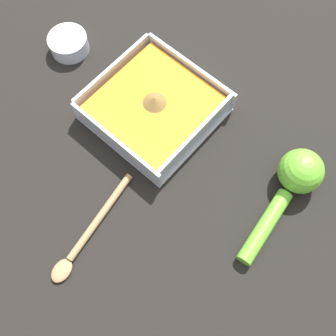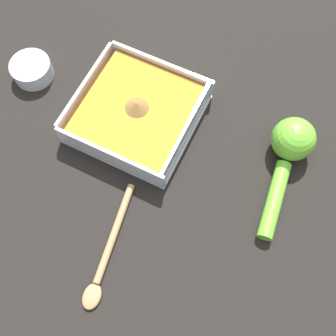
{
  "view_description": "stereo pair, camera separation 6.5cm",
  "coord_description": "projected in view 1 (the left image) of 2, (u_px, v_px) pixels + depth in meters",
  "views": [
    {
      "loc": [
        -0.26,
        0.26,
        0.63
      ],
      "look_at": [
        -0.09,
        0.08,
        0.03
      ],
      "focal_mm": 42.0,
      "sensor_mm": 36.0,
      "label": 1
    },
    {
      "loc": [
        -0.2,
        0.3,
        0.63
      ],
      "look_at": [
        -0.09,
        0.08,
        0.03
      ],
      "focal_mm": 42.0,
      "sensor_mm": 36.0,
      "label": 2
    }
  ],
  "objects": [
    {
      "name": "lemon_squeezer",
      "position": [
        294.0,
        181.0,
        0.64
      ],
      "size": [
        0.07,
        0.21,
        0.07
      ],
      "rotation": [
        0.0,
        0.0,
        4.82
      ],
      "color": "#6BC633",
      "rests_on": "ground_plane"
    },
    {
      "name": "spice_bowl",
      "position": [
        69.0,
        44.0,
        0.76
      ],
      "size": [
        0.08,
        0.08,
        0.03
      ],
      "color": "silver",
      "rests_on": "ground_plane"
    },
    {
      "name": "ground_plane",
      "position": [
        159.0,
        111.0,
        0.72
      ],
      "size": [
        4.0,
        4.0,
        0.0
      ],
      "primitive_type": "plane",
      "color": "black"
    },
    {
      "name": "square_dish",
      "position": [
        153.0,
        107.0,
        0.7
      ],
      "size": [
        0.2,
        0.2,
        0.06
      ],
      "color": "silver",
      "rests_on": "ground_plane"
    },
    {
      "name": "wooden_spoon",
      "position": [
        89.0,
        233.0,
        0.63
      ],
      "size": [
        0.05,
        0.21,
        0.01
      ],
      "rotation": [
        0.0,
        0.0,
        1.73
      ],
      "color": "tan",
      "rests_on": "ground_plane"
    }
  ]
}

